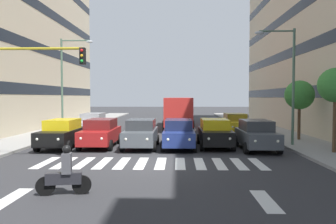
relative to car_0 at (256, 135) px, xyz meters
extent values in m
plane|color=#2D2D30|center=(5.82, 4.14, -0.89)|extent=(180.00, 180.00, 0.00)
cube|color=beige|center=(-10.79, -13.96, 9.54)|extent=(10.89, 26.79, 20.85)
cube|color=black|center=(-10.79, -13.96, 2.59)|extent=(10.93, 26.83, 0.90)
cube|color=black|center=(-10.79, -13.96, 6.07)|extent=(10.93, 26.83, 0.90)
cube|color=black|center=(-10.79, -13.96, 9.54)|extent=(10.93, 26.83, 0.90)
cube|color=beige|center=(22.42, -15.31, 10.31)|extent=(10.89, 24.09, 22.39)
cube|color=black|center=(22.42, -15.31, 2.85)|extent=(10.93, 24.13, 0.90)
cube|color=black|center=(22.42, -15.31, 6.58)|extent=(10.93, 24.13, 0.90)
cube|color=black|center=(22.42, -15.31, 10.31)|extent=(10.93, 24.13, 0.90)
cube|color=silver|center=(0.87, 4.14, -0.88)|extent=(0.45, 2.80, 0.01)
cube|color=silver|center=(1.77, 4.14, -0.88)|extent=(0.45, 2.80, 0.01)
cube|color=silver|center=(2.67, 4.14, -0.88)|extent=(0.45, 2.80, 0.01)
cube|color=silver|center=(3.57, 4.14, -0.88)|extent=(0.45, 2.80, 0.01)
cube|color=silver|center=(4.47, 4.14, -0.88)|extent=(0.45, 2.80, 0.01)
cube|color=silver|center=(5.37, 4.14, -0.88)|extent=(0.45, 2.80, 0.01)
cube|color=silver|center=(6.27, 4.14, -0.88)|extent=(0.45, 2.80, 0.01)
cube|color=silver|center=(7.17, 4.14, -0.88)|extent=(0.45, 2.80, 0.01)
cube|color=silver|center=(8.07, 4.14, -0.88)|extent=(0.45, 2.80, 0.01)
cube|color=silver|center=(8.97, 4.14, -0.88)|extent=(0.45, 2.80, 0.01)
cube|color=silver|center=(9.87, 4.14, -0.88)|extent=(0.45, 2.80, 0.01)
cube|color=silver|center=(10.77, 4.14, -0.88)|extent=(0.45, 2.80, 0.01)
cube|color=silver|center=(1.98, 9.64, -0.88)|extent=(0.50, 2.20, 0.01)
cube|color=silver|center=(9.66, 9.64, -0.88)|extent=(0.50, 2.20, 0.01)
cube|color=#474C51|center=(0.00, 0.05, -0.17)|extent=(1.80, 4.40, 0.80)
cube|color=#343639|center=(0.00, -0.15, 0.53)|extent=(1.58, 2.46, 0.60)
cylinder|color=black|center=(-0.90, 1.50, -0.57)|extent=(0.22, 0.64, 0.64)
cylinder|color=black|center=(0.90, 1.50, -0.57)|extent=(0.22, 0.64, 0.64)
cylinder|color=black|center=(-0.90, -1.40, -0.57)|extent=(0.22, 0.64, 0.64)
cylinder|color=black|center=(0.90, -1.40, -0.57)|extent=(0.22, 0.64, 0.64)
sphere|color=white|center=(-0.58, 2.20, -0.09)|extent=(0.18, 0.18, 0.18)
sphere|color=white|center=(0.58, 2.20, -0.09)|extent=(0.18, 0.18, 0.18)
cube|color=black|center=(2.31, -0.89, -0.17)|extent=(1.80, 4.40, 0.80)
cube|color=yellow|center=(2.31, -1.09, 0.53)|extent=(1.58, 2.46, 0.60)
cylinder|color=black|center=(1.41, 0.56, -0.57)|extent=(0.22, 0.64, 0.64)
cylinder|color=black|center=(3.21, 0.56, -0.57)|extent=(0.22, 0.64, 0.64)
cylinder|color=black|center=(1.41, -2.34, -0.57)|extent=(0.22, 0.64, 0.64)
cylinder|color=black|center=(3.21, -2.34, -0.57)|extent=(0.22, 0.64, 0.64)
sphere|color=white|center=(1.74, 1.26, -0.09)|extent=(0.18, 0.18, 0.18)
sphere|color=white|center=(2.89, 1.26, -0.09)|extent=(0.18, 0.18, 0.18)
cube|color=navy|center=(4.53, -0.45, -0.17)|extent=(1.80, 4.40, 0.80)
cube|color=#1D2547|center=(4.53, -0.65, 0.53)|extent=(1.58, 2.46, 0.60)
cylinder|color=black|center=(3.63, 1.00, -0.57)|extent=(0.22, 0.64, 0.64)
cylinder|color=black|center=(5.43, 1.00, -0.57)|extent=(0.22, 0.64, 0.64)
cylinder|color=black|center=(3.63, -1.90, -0.57)|extent=(0.22, 0.64, 0.64)
cylinder|color=black|center=(5.43, -1.90, -0.57)|extent=(0.22, 0.64, 0.64)
sphere|color=white|center=(3.95, 1.70, -0.09)|extent=(0.18, 0.18, 0.18)
sphere|color=white|center=(5.10, 1.70, -0.09)|extent=(0.18, 0.18, 0.18)
cube|color=#474C51|center=(6.80, -0.48, -0.17)|extent=(1.80, 4.40, 0.80)
cube|color=#343639|center=(6.80, -0.68, 0.53)|extent=(1.58, 2.46, 0.60)
cylinder|color=black|center=(5.90, 0.97, -0.57)|extent=(0.22, 0.64, 0.64)
cylinder|color=black|center=(7.70, 0.97, -0.57)|extent=(0.22, 0.64, 0.64)
cylinder|color=black|center=(5.90, -1.93, -0.57)|extent=(0.22, 0.64, 0.64)
cylinder|color=black|center=(7.70, -1.93, -0.57)|extent=(0.22, 0.64, 0.64)
sphere|color=white|center=(6.23, 1.67, -0.09)|extent=(0.18, 0.18, 0.18)
sphere|color=white|center=(7.38, 1.67, -0.09)|extent=(0.18, 0.18, 0.18)
cube|color=maroon|center=(9.32, -0.74, -0.17)|extent=(1.80, 4.40, 0.80)
cube|color=maroon|center=(9.32, -0.94, 0.53)|extent=(1.58, 2.46, 0.60)
cylinder|color=black|center=(8.42, 0.72, -0.57)|extent=(0.22, 0.64, 0.64)
cylinder|color=black|center=(10.22, 0.72, -0.57)|extent=(0.22, 0.64, 0.64)
cylinder|color=black|center=(8.42, -2.19, -0.57)|extent=(0.22, 0.64, 0.64)
cylinder|color=black|center=(10.22, -2.19, -0.57)|extent=(0.22, 0.64, 0.64)
sphere|color=white|center=(8.75, 1.41, -0.09)|extent=(0.18, 0.18, 0.18)
sphere|color=white|center=(9.90, 1.41, -0.09)|extent=(0.18, 0.18, 0.18)
cube|color=black|center=(11.59, -0.36, -0.17)|extent=(1.80, 4.40, 0.80)
cube|color=yellow|center=(11.59, -0.56, 0.53)|extent=(1.58, 2.46, 0.60)
cylinder|color=black|center=(10.69, 1.09, -0.57)|extent=(0.22, 0.64, 0.64)
cylinder|color=black|center=(12.49, 1.09, -0.57)|extent=(0.22, 0.64, 0.64)
cylinder|color=black|center=(10.69, -1.81, -0.57)|extent=(0.22, 0.64, 0.64)
cylinder|color=black|center=(12.49, -1.81, -0.57)|extent=(0.22, 0.64, 0.64)
sphere|color=white|center=(11.01, 1.79, -0.09)|extent=(0.18, 0.18, 0.18)
sphere|color=white|center=(12.16, 1.79, -0.09)|extent=(0.18, 0.18, 0.18)
cube|color=gold|center=(-0.18, -8.21, -0.17)|extent=(1.80, 4.40, 0.80)
cube|color=olive|center=(-0.18, -8.41, 0.53)|extent=(1.58, 2.46, 0.60)
cylinder|color=black|center=(-1.08, -6.75, -0.57)|extent=(0.22, 0.64, 0.64)
cylinder|color=black|center=(0.72, -6.75, -0.57)|extent=(0.22, 0.64, 0.64)
cylinder|color=black|center=(-1.08, -9.66, -0.57)|extent=(0.22, 0.64, 0.64)
cylinder|color=black|center=(0.72, -9.66, -0.57)|extent=(0.22, 0.64, 0.64)
sphere|color=white|center=(-0.76, -6.06, -0.09)|extent=(0.18, 0.18, 0.18)
sphere|color=white|center=(0.40, -6.06, -0.09)|extent=(0.18, 0.18, 0.18)
cube|color=silver|center=(11.70, -8.10, -0.17)|extent=(1.80, 4.40, 0.80)
cube|color=gray|center=(11.70, -8.30, 0.53)|extent=(1.58, 2.46, 0.60)
cylinder|color=black|center=(10.80, -6.65, -0.57)|extent=(0.22, 0.64, 0.64)
cylinder|color=black|center=(12.60, -6.65, -0.57)|extent=(0.22, 0.64, 0.64)
cylinder|color=black|center=(10.80, -9.55, -0.57)|extent=(0.22, 0.64, 0.64)
cylinder|color=black|center=(12.60, -9.55, -0.57)|extent=(0.22, 0.64, 0.64)
sphere|color=white|center=(11.13, -5.95, -0.09)|extent=(0.18, 0.18, 0.18)
sphere|color=white|center=(12.28, -5.95, -0.09)|extent=(0.18, 0.18, 0.18)
cube|color=red|center=(4.53, -13.57, 0.86)|extent=(2.50, 10.50, 2.50)
cube|color=black|center=(4.53, -13.57, 1.41)|extent=(2.52, 9.87, 0.80)
cylinder|color=black|center=(3.28, -9.90, -0.39)|extent=(0.28, 1.00, 1.00)
cylinder|color=black|center=(5.78, -9.90, -0.39)|extent=(0.28, 1.00, 1.00)
cylinder|color=black|center=(3.28, -16.72, -0.39)|extent=(0.28, 1.00, 1.00)
cylinder|color=black|center=(5.78, -16.72, -0.39)|extent=(0.28, 1.00, 1.00)
cylinder|color=black|center=(8.70, 9.31, -0.59)|extent=(0.61, 0.21, 0.60)
cylinder|color=black|center=(7.62, 9.12, -0.59)|extent=(0.61, 0.21, 0.60)
cube|color=#232328|center=(8.16, 9.22, -0.37)|extent=(1.13, 0.43, 0.36)
cube|color=#4C4C51|center=(8.06, 9.20, 0.11)|extent=(0.34, 0.40, 0.64)
sphere|color=black|center=(8.06, 9.20, 0.55)|extent=(0.26, 0.26, 0.26)
cylinder|color=#AD991E|center=(11.03, 4.18, 4.41)|extent=(4.14, 0.12, 0.12)
cube|color=black|center=(8.96, 4.18, 4.06)|extent=(0.24, 0.28, 0.76)
sphere|color=red|center=(8.96, 4.33, 4.30)|extent=(0.14, 0.14, 0.14)
sphere|color=orange|center=(8.96, 4.33, 4.06)|extent=(0.14, 0.14, 0.14)
sphere|color=green|center=(8.96, 4.33, 3.82)|extent=(0.14, 0.14, 0.14)
cylinder|color=#4C6B56|center=(-2.46, -1.09, 2.80)|extent=(0.16, 0.16, 7.07)
cylinder|color=#4C6B56|center=(-1.40, -1.09, 6.18)|extent=(2.11, 0.10, 0.10)
ellipsoid|color=#B7BCC1|center=(-0.35, -1.09, 6.08)|extent=(0.56, 0.28, 0.20)
cylinder|color=#4C6B56|center=(14.09, -7.69, 3.10)|extent=(0.16, 0.16, 7.68)
cylinder|color=#4C6B56|center=(12.94, -7.69, 6.79)|extent=(2.31, 0.10, 0.10)
ellipsoid|color=#B7BCC1|center=(11.79, -7.69, 6.69)|extent=(0.56, 0.28, 0.20)
cylinder|color=#513823|center=(-3.70, 1.68, 0.77)|extent=(0.20, 0.20, 3.00)
sphere|color=#387F33|center=(-3.70, 1.68, 2.81)|extent=(1.82, 1.82, 1.82)
cylinder|color=#513823|center=(-3.77, -3.69, 0.50)|extent=(0.20, 0.20, 2.47)
sphere|color=#387F33|center=(-3.77, -3.69, 2.33)|extent=(1.99, 1.99, 1.99)
camera|label=1|loc=(4.58, 19.44, 2.19)|focal=35.64mm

